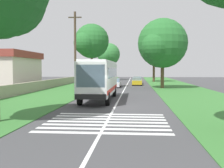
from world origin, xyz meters
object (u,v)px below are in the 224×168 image
at_px(trailing_car_2, 137,80).
at_px(roadside_building, 0,70).
at_px(trailing_car_0, 115,83).
at_px(trailing_car_1, 137,82).
at_px(roadside_tree_right_0, 162,44).
at_px(roadside_tree_left_0, 108,55).
at_px(roadside_tree_left_1, 91,42).
at_px(roadside_tree_right_2, 153,53).
at_px(coach_bus, 100,78).
at_px(utility_pole, 75,53).

height_order(trailing_car_2, roadside_building, roadside_building).
distance_m(trailing_car_0, trailing_car_1, 7.30).
bearing_deg(trailing_car_1, roadside_building, 116.83).
relative_size(roadside_tree_right_0, roadside_building, 0.90).
bearing_deg(roadside_tree_left_0, roadside_tree_left_1, -179.47).
bearing_deg(roadside_building, roadside_tree_right_2, -45.42).
xyz_separation_m(coach_bus, trailing_car_0, (18.18, -0.08, -1.48)).
distance_m(coach_bus, roadside_tree_left_1, 18.56).
xyz_separation_m(trailing_car_2, roadside_tree_left_0, (18.05, 7.77, 6.07)).
xyz_separation_m(trailing_car_2, utility_pole, (-27.78, 6.80, 4.01)).
distance_m(coach_bus, roadside_tree_right_2, 39.14).
height_order(coach_bus, roadside_tree_right_0, roadside_tree_right_0).
height_order(coach_bus, roadside_tree_left_0, roadside_tree_left_0).
bearing_deg(utility_pole, coach_bus, -133.93).
distance_m(utility_pole, roadside_building, 18.03).
distance_m(trailing_car_2, roadside_building, 26.72).
bearing_deg(trailing_car_1, trailing_car_0, 150.61).
xyz_separation_m(coach_bus, roadside_tree_right_2, (38.16, -7.41, 4.55)).
height_order(trailing_car_2, utility_pole, utility_pole).
distance_m(trailing_car_1, roadside_building, 23.29).
xyz_separation_m(trailing_car_1, utility_pole, (-21.65, 6.67, 4.01)).
xyz_separation_m(trailing_car_2, roadside_tree_right_0, (-13.87, -3.57, 6.07)).
distance_m(roadside_tree_right_0, roadside_building, 24.84).
relative_size(trailing_car_0, roadside_tree_right_0, 0.40).
bearing_deg(trailing_car_2, roadside_tree_right_0, -165.58).
distance_m(coach_bus, trailing_car_2, 30.95).
bearing_deg(coach_bus, roadside_building, 50.42).
distance_m(trailing_car_2, roadside_tree_right_0, 15.55).
distance_m(trailing_car_2, utility_pole, 28.88).
bearing_deg(roadside_tree_left_1, coach_bus, -168.08).
distance_m(coach_bus, roadside_building, 22.10).
height_order(trailing_car_0, roadside_tree_left_1, roadside_tree_left_1).
relative_size(roadside_tree_left_0, utility_pole, 1.10).
xyz_separation_m(coach_bus, utility_pole, (2.90, 3.01, 2.53)).
bearing_deg(roadside_tree_right_2, roadside_tree_left_0, 47.12).
height_order(coach_bus, roadside_tree_left_1, roadside_tree_left_1).
xyz_separation_m(trailing_car_1, roadside_tree_right_0, (-7.73, -3.69, 6.07)).
bearing_deg(utility_pole, roadside_tree_right_0, -36.68).
relative_size(roadside_tree_left_1, roadside_tree_right_2, 1.04).
bearing_deg(trailing_car_2, roadside_building, 128.57).
relative_size(roadside_tree_left_1, utility_pole, 1.12).
distance_m(roadside_tree_right_0, roadside_tree_right_2, 21.35).
distance_m(roadside_tree_left_0, roadside_tree_left_1, 31.27).
distance_m(trailing_car_0, roadside_tree_left_1, 7.61).
relative_size(coach_bus, trailing_car_1, 2.60).
relative_size(trailing_car_1, utility_pole, 0.48).
height_order(coach_bus, roadside_building, roadside_building).
distance_m(trailing_car_1, roadside_tree_left_1, 12.14).
height_order(trailing_car_0, roadside_tree_right_0, roadside_tree_right_0).
bearing_deg(trailing_car_0, roadside_tree_left_1, 100.77).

